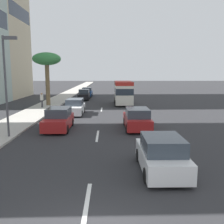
{
  "coord_description": "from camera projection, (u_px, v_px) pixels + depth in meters",
  "views": [
    {
      "loc": [
        -5.71,
        -0.72,
        4.45
      ],
      "look_at": [
        16.28,
        -1.11,
        1.01
      ],
      "focal_mm": 40.71,
      "sensor_mm": 36.0,
      "label": 1
    }
  ],
  "objects": [
    {
      "name": "sidewalk_right",
      "position": [
        53.0,
        102.0,
        37.29
      ],
      "size": [
        162.0,
        3.44,
        0.15
      ],
      "primitive_type": "cube",
      "color": "#B2ADA3",
      "rests_on": "ground_plane"
    },
    {
      "name": "pedestrian_near_lamp",
      "position": [
        42.0,
        99.0,
        31.46
      ],
      "size": [
        0.3,
        0.36,
        1.81
      ],
      "rotation": [
        0.0,
        0.0,
        1.36
      ],
      "color": "#333338",
      "rests_on": "sidewalk_right"
    },
    {
      "name": "lane_stripe_near",
      "position": [
        87.0,
        204.0,
        8.64
      ],
      "size": [
        3.2,
        0.16,
        0.01
      ],
      "primitive_type": "cube",
      "color": "silver",
      "rests_on": "ground_plane"
    },
    {
      "name": "street_lamp",
      "position": [
        7.0,
        75.0,
        16.61
      ],
      "size": [
        0.24,
        0.97,
        6.64
      ],
      "color": "#4C4C51",
      "rests_on": "sidewalk_right"
    },
    {
      "name": "lane_stripe_far",
      "position": [
        102.0,
        110.0,
        30.7
      ],
      "size": [
        3.2,
        0.16,
        0.01
      ],
      "primitive_type": "cube",
      "color": "silver",
      "rests_on": "ground_plane"
    },
    {
      "name": "car_third",
      "position": [
        84.0,
        95.0,
        41.64
      ],
      "size": [
        4.03,
        1.8,
        1.72
      ],
      "rotation": [
        0.0,
        0.0,
        3.14
      ],
      "color": "black",
      "rests_on": "ground_plane"
    },
    {
      "name": "car_fourth",
      "position": [
        162.0,
        155.0,
        11.41
      ],
      "size": [
        4.12,
        1.92,
        1.66
      ],
      "color": "white",
      "rests_on": "ground_plane"
    },
    {
      "name": "car_fifth",
      "position": [
        59.0,
        119.0,
        19.93
      ],
      "size": [
        4.4,
        1.91,
        1.7
      ],
      "rotation": [
        0.0,
        0.0,
        3.14
      ],
      "color": "#A51E1E",
      "rests_on": "ground_plane"
    },
    {
      "name": "ground_plane",
      "position": [
        103.0,
        103.0,
        37.43
      ],
      "size": [
        198.0,
        198.0,
        0.0
      ],
      "primitive_type": "plane",
      "color": "#2D2D30"
    },
    {
      "name": "car_sixth",
      "position": [
        75.0,
        107.0,
        27.1
      ],
      "size": [
        4.59,
        1.9,
        1.65
      ],
      "rotation": [
        0.0,
        0.0,
        3.14
      ],
      "color": "white",
      "rests_on": "ground_plane"
    },
    {
      "name": "minibus_lead",
      "position": [
        123.0,
        92.0,
        35.16
      ],
      "size": [
        6.14,
        2.44,
        3.22
      ],
      "color": "silver",
      "rests_on": "ground_plane"
    },
    {
      "name": "car_second",
      "position": [
        137.0,
        119.0,
        20.15
      ],
      "size": [
        4.52,
        1.96,
        1.67
      ],
      "color": "#A51E1E",
      "rests_on": "ground_plane"
    },
    {
      "name": "palm_tree",
      "position": [
        47.0,
        61.0,
        32.98
      ],
      "size": [
        3.66,
        3.66,
        6.87
      ],
      "color": "brown",
      "rests_on": "sidewalk_right"
    },
    {
      "name": "car_seventh",
      "position": [
        87.0,
        92.0,
        47.11
      ],
      "size": [
        4.48,
        1.87,
        1.67
      ],
      "rotation": [
        0.0,
        0.0,
        3.14
      ],
      "color": "#1E478C",
      "rests_on": "ground_plane"
    },
    {
      "name": "lane_stripe_mid",
      "position": [
        97.0,
        136.0,
        17.96
      ],
      "size": [
        3.2,
        0.16,
        0.01
      ],
      "primitive_type": "cube",
      "color": "silver",
      "rests_on": "ground_plane"
    }
  ]
}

